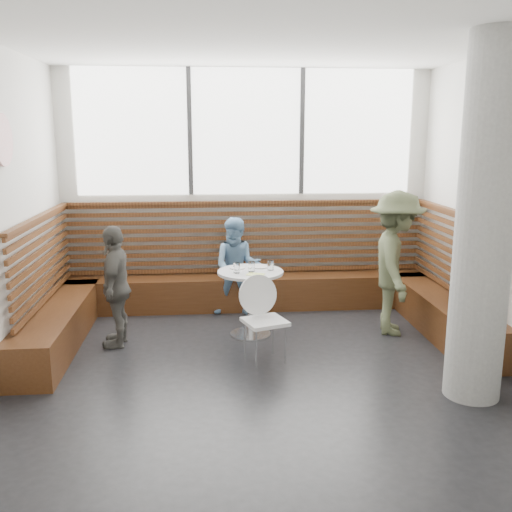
{
  "coord_description": "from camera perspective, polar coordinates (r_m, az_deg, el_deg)",
  "views": [
    {
      "loc": [
        -0.55,
        -5.28,
        2.37
      ],
      "look_at": [
        0.0,
        1.0,
        1.0
      ],
      "focal_mm": 40.0,
      "sensor_mm": 36.0,
      "label": 1
    }
  ],
  "objects": [
    {
      "name": "adult_man",
      "position": [
        6.94,
        13.79,
        -0.7
      ],
      "size": [
        0.88,
        1.22,
        1.71
      ],
      "primitive_type": "imported",
      "rotation": [
        0.0,
        0.0,
        1.34
      ],
      "color": "#50583B",
      "rests_on": "ground"
    },
    {
      "name": "menu_card",
      "position": [
        6.47,
        -0.04,
        -1.85
      ],
      "size": [
        0.23,
        0.2,
        0.0
      ],
      "primitive_type": "cube",
      "rotation": [
        0.0,
        0.0,
        -0.39
      ],
      "color": "#A5C64C",
      "rests_on": "cafe_table"
    },
    {
      "name": "plate_far",
      "position": [
        6.82,
        0.38,
        -1.07
      ],
      "size": [
        0.21,
        0.21,
        0.01
      ],
      "primitive_type": "cylinder",
      "color": "white",
      "rests_on": "cafe_table"
    },
    {
      "name": "glass_mid",
      "position": [
        6.59,
        -0.44,
        -1.06
      ],
      "size": [
        0.08,
        0.08,
        0.12
      ],
      "primitive_type": "cylinder",
      "color": "white",
      "rests_on": "cafe_table"
    },
    {
      "name": "cafe_chair",
      "position": [
        6.01,
        0.84,
        -5.59
      ],
      "size": [
        0.43,
        0.42,
        0.9
      ],
      "rotation": [
        0.0,
        0.0,
        0.34
      ],
      "color": "white",
      "rests_on": "ground"
    },
    {
      "name": "cafe_table",
      "position": [
        6.7,
        -0.56,
        -3.36
      ],
      "size": [
        0.77,
        0.77,
        0.79
      ],
      "color": "silver",
      "rests_on": "ground"
    },
    {
      "name": "booth",
      "position": [
        7.34,
        -0.53,
        -3.24
      ],
      "size": [
        5.0,
        2.5,
        1.44
      ],
      "color": "#3F220F",
      "rests_on": "ground"
    },
    {
      "name": "wall_art",
      "position": [
        5.99,
        -24.01,
        10.55
      ],
      "size": [
        0.03,
        0.5,
        0.5
      ],
      "primitive_type": "cylinder",
      "rotation": [
        0.0,
        1.57,
        0.0
      ],
      "color": "white",
      "rests_on": "room"
    },
    {
      "name": "glass_right",
      "position": [
        6.67,
        1.46,
        -0.93
      ],
      "size": [
        0.07,
        0.07,
        0.12
      ],
      "primitive_type": "cylinder",
      "color": "white",
      "rests_on": "cafe_table"
    },
    {
      "name": "plate_near",
      "position": [
        6.77,
        -1.87,
        -1.18
      ],
      "size": [
        0.19,
        0.19,
        0.01
      ],
      "primitive_type": "cylinder",
      "color": "white",
      "rests_on": "cafe_table"
    },
    {
      "name": "child_left",
      "position": [
        6.57,
        -13.81,
        -2.94
      ],
      "size": [
        0.38,
        0.82,
        1.38
      ],
      "primitive_type": "imported",
      "rotation": [
        0.0,
        0.0,
        -1.62
      ],
      "color": "#53504B",
      "rests_on": "ground"
    },
    {
      "name": "room",
      "position": [
        5.37,
        0.93,
        4.02
      ],
      "size": [
        5.0,
        5.0,
        3.2
      ],
      "color": "silver",
      "rests_on": "ground"
    },
    {
      "name": "concrete_column",
      "position": [
        5.32,
        21.93,
        3.04
      ],
      "size": [
        0.5,
        0.5,
        3.2
      ],
      "primitive_type": "cylinder",
      "color": "gray",
      "rests_on": "ground"
    },
    {
      "name": "child_back",
      "position": [
        7.43,
        -1.88,
        -1.13
      ],
      "size": [
        0.69,
        0.57,
        1.3
      ],
      "primitive_type": "imported",
      "rotation": [
        0.0,
        0.0,
        -0.13
      ],
      "color": "#709CC3",
      "rests_on": "ground"
    },
    {
      "name": "glass_left",
      "position": [
        6.54,
        -1.94,
        -1.18
      ],
      "size": [
        0.08,
        0.08,
        0.12
      ],
      "primitive_type": "cylinder",
      "color": "white",
      "rests_on": "cafe_table"
    }
  ]
}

